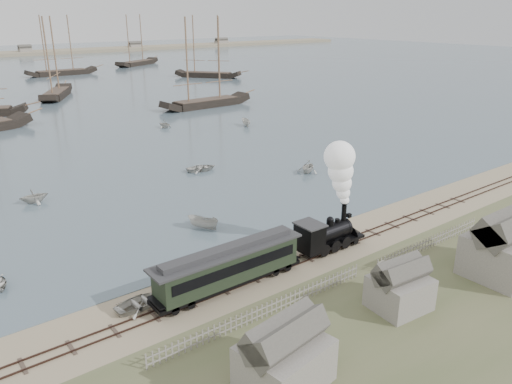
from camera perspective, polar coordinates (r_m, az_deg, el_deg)
ground at (r=45.49m, az=2.23°, el=-7.32°), size 600.00×600.00×0.00m
rail_track at (r=44.12m, az=3.89°, el=-8.21°), size 120.00×1.80×0.16m
picket_fence_west at (r=37.26m, az=1.30°, el=-14.03°), size 19.00×0.10×1.20m
picket_fence_east at (r=49.62m, az=19.22°, el=-6.08°), size 15.00×0.10×1.20m
shed_left at (r=31.81m, az=3.22°, el=-20.97°), size 5.00×4.00×4.10m
shed_mid at (r=39.68m, az=15.91°, el=-12.58°), size 4.00×3.50×3.60m
shed_right at (r=47.29m, az=26.10°, el=-8.40°), size 6.00×5.00×5.10m
locomotive at (r=45.97m, az=9.45°, el=-1.17°), size 7.81×2.91×9.73m
passenger_coach at (r=39.71m, az=-3.15°, el=-8.34°), size 13.17×2.54×3.20m
beached_dinghy at (r=39.04m, az=-13.17°, el=-12.20°), size 3.09×4.05×0.78m
rowboat_1 at (r=62.68m, az=-24.06°, el=-0.41°), size 2.80×3.22×1.66m
rowboat_2 at (r=50.81m, az=-6.10°, el=-3.52°), size 3.47×2.88×1.28m
rowboat_3 at (r=69.41m, az=-6.27°, el=2.77°), size 3.65×4.60×0.86m
rowboat_4 at (r=68.43m, az=5.95°, el=2.92°), size 4.06×4.25×1.74m
rowboat_5 at (r=96.89m, az=-1.16°, el=7.95°), size 3.70×2.49×1.34m
rowboat_7 at (r=96.79m, az=-10.41°, el=7.67°), size 3.46×3.17×1.53m
schooner_3 at (r=139.28m, az=-22.32°, el=14.06°), size 14.07×20.62×20.00m
schooner_4 at (r=116.60m, az=-5.85°, el=14.52°), size 22.70×6.14×20.00m
schooner_5 at (r=171.52m, az=-5.62°, el=16.23°), size 17.79×20.40×20.00m
schooner_8 at (r=189.62m, az=-21.66°, el=15.33°), size 23.87×6.12×20.00m
schooner_9 at (r=216.71m, az=-13.60°, el=16.54°), size 23.36×16.96×20.00m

